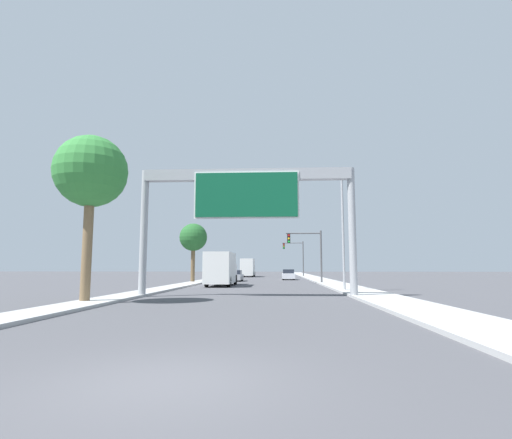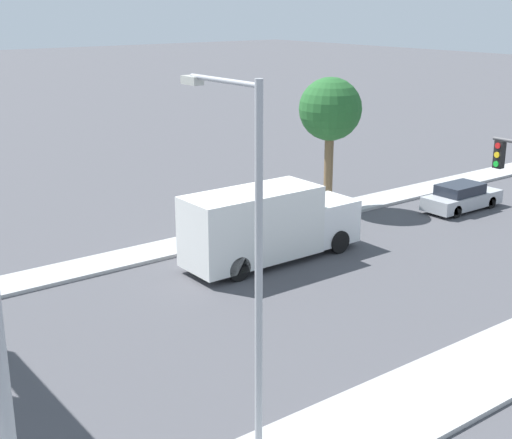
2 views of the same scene
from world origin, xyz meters
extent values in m
plane|color=#47474C|center=(0.00, 0.00, 0.00)|extent=(300.00, 300.00, 0.00)
cube|color=#A6A6A6|center=(7.75, 60.00, 0.07)|extent=(3.00, 120.00, 0.15)
cube|color=#A6A6A6|center=(-7.25, 60.00, 0.07)|extent=(2.00, 120.00, 0.15)
cylinder|color=#9EA0A5|center=(-6.45, 18.00, 3.95)|extent=(0.46, 0.46, 7.90)
cylinder|color=#9EA0A5|center=(6.45, 18.00, 3.95)|extent=(0.46, 0.46, 7.90)
cube|color=#9EA0A5|center=(0.00, 18.00, 7.55)|extent=(12.90, 0.60, 0.70)
cube|color=white|center=(0.00, 17.70, 6.23)|extent=(6.49, 0.08, 2.95)
cube|color=#0C5133|center=(0.00, 17.65, 6.23)|extent=(6.29, 0.16, 2.75)
cube|color=#A5A8AD|center=(-3.50, 45.13, 0.53)|extent=(1.76, 4.66, 0.70)
cube|color=#1E232D|center=(-3.50, 44.90, 1.14)|extent=(1.55, 2.42, 0.54)
cylinder|color=black|center=(-4.27, 46.58, 0.32)|extent=(0.22, 0.64, 0.64)
cylinder|color=black|center=(-2.73, 46.58, 0.32)|extent=(0.22, 0.64, 0.64)
cylinder|color=black|center=(-4.27, 43.69, 0.32)|extent=(0.22, 0.64, 0.64)
cylinder|color=black|center=(-2.73, 43.69, 0.32)|extent=(0.22, 0.64, 0.64)
cube|color=silver|center=(3.50, 51.35, 0.54)|extent=(1.76, 4.59, 0.74)
cube|color=#1E232D|center=(3.50, 51.12, 1.19)|extent=(1.54, 2.39, 0.56)
cylinder|color=black|center=(2.73, 52.77, 0.32)|extent=(0.22, 0.64, 0.64)
cylinder|color=black|center=(4.27, 52.77, 0.32)|extent=(0.22, 0.64, 0.64)
cylinder|color=black|center=(2.73, 49.93, 0.32)|extent=(0.22, 0.64, 0.64)
cylinder|color=black|center=(4.27, 49.93, 0.32)|extent=(0.22, 0.64, 0.64)
cube|color=white|center=(-3.50, 71.48, 1.27)|extent=(2.13, 2.39, 1.94)
cube|color=silver|center=(-3.50, 67.21, 1.80)|extent=(2.32, 6.14, 3.00)
cylinder|color=black|center=(-4.52, 71.36, 0.50)|extent=(0.28, 1.00, 1.00)
cylinder|color=black|center=(-2.48, 71.36, 0.50)|extent=(0.28, 1.00, 1.00)
cylinder|color=black|center=(-4.52, 65.68, 0.50)|extent=(0.28, 1.00, 1.00)
cylinder|color=black|center=(-2.48, 65.68, 0.50)|extent=(0.28, 1.00, 1.00)
cube|color=white|center=(-3.50, 35.41, 1.23)|extent=(2.16, 2.27, 1.86)
cube|color=silver|center=(-3.50, 31.36, 1.73)|extent=(2.35, 5.82, 2.87)
cylinder|color=black|center=(-4.53, 35.29, 0.50)|extent=(0.28, 1.00, 1.00)
cylinder|color=black|center=(-2.47, 35.29, 0.50)|extent=(0.28, 1.00, 1.00)
cylinder|color=black|center=(-4.53, 29.91, 0.50)|extent=(0.28, 1.00, 1.00)
cylinder|color=black|center=(-2.47, 29.91, 0.50)|extent=(0.28, 1.00, 1.00)
cylinder|color=#4C4C4F|center=(6.75, 38.00, 2.92)|extent=(0.20, 0.20, 5.83)
cylinder|color=#4C4C4F|center=(4.82, 38.00, 5.53)|extent=(3.86, 0.14, 0.14)
cube|color=black|center=(3.20, 38.00, 4.96)|extent=(0.35, 0.28, 1.05)
cylinder|color=red|center=(3.20, 37.84, 5.31)|extent=(0.22, 0.04, 0.22)
cylinder|color=yellow|center=(3.20, 37.84, 4.96)|extent=(0.22, 0.04, 0.22)
cylinder|color=green|center=(3.20, 37.84, 4.61)|extent=(0.22, 0.04, 0.22)
cylinder|color=#4C4C4F|center=(6.75, 68.00, 3.27)|extent=(0.20, 0.20, 6.54)
cylinder|color=#4C4C4F|center=(4.82, 68.00, 6.24)|extent=(3.86, 0.14, 0.14)
cube|color=black|center=(3.20, 68.00, 5.67)|extent=(0.35, 0.28, 1.05)
cylinder|color=red|center=(3.20, 67.84, 6.02)|extent=(0.22, 0.04, 0.22)
cylinder|color=yellow|center=(3.20, 67.84, 5.67)|extent=(0.22, 0.04, 0.22)
cylinder|color=green|center=(3.20, 67.84, 5.32)|extent=(0.22, 0.04, 0.22)
cylinder|color=brown|center=(-7.72, 13.24, 3.36)|extent=(0.49, 0.49, 6.73)
sphere|color=#337F38|center=(-7.72, 13.24, 6.73)|extent=(3.71, 3.71, 3.71)
cylinder|color=brown|center=(-7.87, 39.60, 2.63)|extent=(0.47, 0.47, 5.27)
sphere|color=#235B28|center=(-7.87, 39.60, 5.27)|extent=(3.21, 3.21, 3.21)
cylinder|color=#9EA0A5|center=(6.85, 23.78, 4.47)|extent=(0.18, 0.18, 8.94)
cylinder|color=#9EA0A5|center=(5.56, 23.78, 8.79)|extent=(2.58, 0.12, 0.12)
cube|color=#B2B2A8|center=(4.27, 23.78, 8.69)|extent=(0.60, 0.28, 0.20)
camera|label=1|loc=(1.84, -6.44, 1.82)|focal=28.00mm
camera|label=2|loc=(18.66, 14.74, 10.44)|focal=50.00mm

